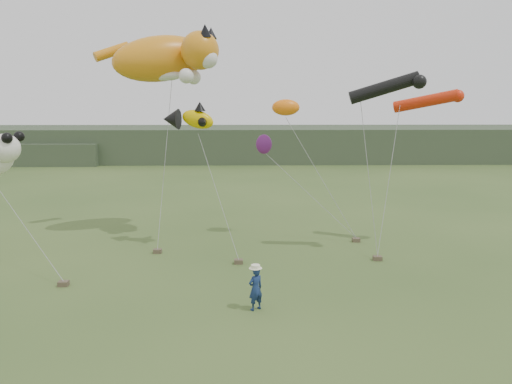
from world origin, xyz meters
The scene contains 8 objects.
ground centered at (0.00, 0.00, 0.00)m, with size 120.00×120.00×0.00m, color #385123.
headland centered at (-3.11, 44.69, 1.92)m, with size 90.00×13.00×4.00m.
festival_attendant centered at (-0.43, -0.51, 0.79)m, with size 0.57×0.38×1.57m, color navy.
sandbag_anchors centered at (-0.80, 5.12, 0.10)m, with size 13.77×6.39×0.20m.
cat_kite centered at (-4.76, 9.82, 9.49)m, with size 6.91×4.34×3.12m.
fish_kite centered at (-3.59, 7.37, 6.43)m, with size 2.76×1.79×1.45m.
tube_kites centered at (7.05, 6.84, 7.63)m, with size 5.86×3.40×1.95m.
misc_kites centered at (0.92, 9.33, 6.26)m, with size 2.26×1.38×2.92m.
Camera 1 is at (-0.70, -17.12, 7.32)m, focal length 35.00 mm.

